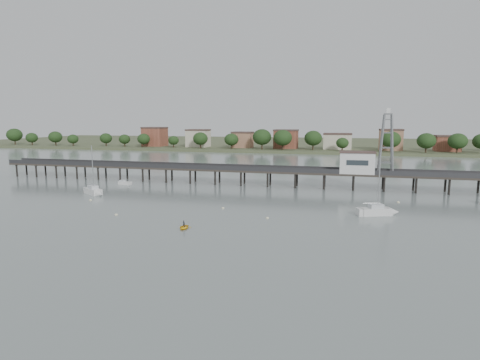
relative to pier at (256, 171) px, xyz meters
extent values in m
plane|color=slate|center=(0.00, -60.00, -3.79)|extent=(500.00, 500.00, 0.00)
cube|color=#2D2823|center=(0.00, 0.00, -0.04)|extent=(150.00, 5.00, 0.50)
cube|color=#333335|center=(0.00, -2.40, 0.76)|extent=(150.00, 0.12, 1.10)
cube|color=#333335|center=(0.00, 2.40, 0.76)|extent=(150.00, 0.12, 1.10)
cylinder|color=black|center=(-73.00, -1.90, -1.99)|extent=(0.50, 0.50, 4.40)
cylinder|color=black|center=(-73.00, 1.90, -1.99)|extent=(0.50, 0.50, 4.40)
cylinder|color=black|center=(0.00, -1.90, -1.99)|extent=(0.50, 0.50, 4.40)
cylinder|color=black|center=(0.00, 1.90, -1.99)|extent=(0.50, 0.50, 4.40)
cube|color=silver|center=(25.00, 0.00, 2.71)|extent=(8.00, 5.00, 5.00)
cube|color=#4C3833|center=(25.00, 0.00, 5.36)|extent=(8.40, 5.40, 0.30)
cube|color=slate|center=(31.50, 0.00, 14.36)|extent=(1.80, 1.80, 0.30)
cube|color=silver|center=(31.50, 0.00, 15.11)|extent=(0.90, 0.90, 1.20)
cube|color=silver|center=(27.76, -26.93, -3.32)|extent=(5.67, 3.83, 1.65)
cone|color=silver|center=(30.84, -25.73, -3.32)|extent=(2.80, 2.71, 2.06)
cube|color=silver|center=(27.76, -26.93, -2.14)|extent=(2.79, 2.38, 0.75)
cylinder|color=#A5A8AA|center=(28.10, -26.80, 2.46)|extent=(0.18, 0.18, 9.91)
cylinder|color=#A5A8AA|center=(26.93, -27.25, -1.59)|extent=(2.92, 1.23, 0.12)
cube|color=silver|center=(-33.11, -21.76, -3.32)|extent=(5.52, 4.44, 1.65)
cone|color=silver|center=(-30.32, -23.46, -3.32)|extent=(2.91, 2.86, 2.03)
cube|color=silver|center=(-33.11, -21.76, -2.14)|extent=(2.83, 2.59, 0.75)
cylinder|color=#A5A8AA|center=(-32.80, -21.95, 2.40)|extent=(0.18, 0.18, 9.79)
cylinder|color=#A5A8AA|center=(-33.85, -21.31, -1.59)|extent=(2.67, 1.68, 0.12)
cube|color=silver|center=(-33.45, -7.51, -3.46)|extent=(3.60, 1.91, 0.95)
cube|color=silver|center=(-34.20, -7.40, -2.89)|extent=(1.30, 1.30, 0.57)
imported|color=yellow|center=(-1.72, -43.87, -3.79)|extent=(1.97, 0.80, 2.69)
imported|color=black|center=(-1.72, -43.87, -3.79)|extent=(0.67, 1.11, 0.25)
ellipsoid|color=#F7F1C0|center=(-16.82, -38.62, -3.71)|extent=(0.56, 0.56, 0.39)
ellipsoid|color=#F7F1C0|center=(-29.31, -28.24, -3.71)|extent=(0.56, 0.56, 0.39)
ellipsoid|color=#F7F1C0|center=(9.63, -34.23, -3.71)|extent=(0.56, 0.56, 0.39)
ellipsoid|color=#F7F1C0|center=(33.06, -14.18, -3.71)|extent=(0.56, 0.56, 0.39)
ellipsoid|color=#F7F1C0|center=(-0.09, -28.55, -3.71)|extent=(0.56, 0.56, 0.39)
cube|color=#475133|center=(0.00, 185.00, -3.29)|extent=(500.00, 170.00, 1.40)
cube|color=brown|center=(-90.00, 123.00, 1.91)|extent=(13.00, 10.50, 9.00)
cube|color=brown|center=(-62.00, 123.00, 1.91)|extent=(13.00, 10.50, 9.00)
cube|color=brown|center=(-35.00, 123.00, 1.91)|extent=(13.00, 10.50, 9.00)
cube|color=brown|center=(-10.00, 123.00, 1.91)|extent=(13.00, 10.50, 9.00)
cube|color=brown|center=(18.00, 123.00, 1.91)|extent=(13.00, 10.50, 9.00)
cube|color=brown|center=(45.00, 123.00, 1.91)|extent=(13.00, 10.50, 9.00)
cube|color=brown|center=(72.00, 123.00, 1.91)|extent=(13.00, 10.50, 9.00)
ellipsoid|color=#1A3114|center=(-120.00, 111.00, 2.21)|extent=(8.00, 8.00, 6.80)
ellipsoid|color=#1A3114|center=(0.00, 111.00, 2.21)|extent=(8.00, 8.00, 6.80)
camera|label=1|loc=(22.08, -100.19, 12.87)|focal=30.00mm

